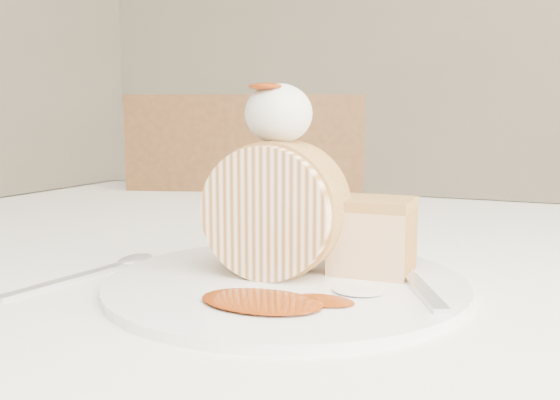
% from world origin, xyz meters
% --- Properties ---
extents(table, '(1.40, 0.90, 0.75)m').
position_xyz_m(table, '(0.00, 0.20, 0.66)').
color(table, white).
rests_on(table, ground).
extents(chair_far, '(0.55, 0.55, 0.93)m').
position_xyz_m(chair_far, '(-0.39, 0.70, 0.53)').
color(chair_far, brown).
rests_on(chair_far, ground).
extents(plate, '(0.31, 0.31, 0.01)m').
position_xyz_m(plate, '(-0.03, 0.03, 0.75)').
color(plate, white).
rests_on(plate, table).
extents(roulade_slice, '(0.11, 0.06, 0.11)m').
position_xyz_m(roulade_slice, '(-0.05, 0.04, 0.81)').
color(roulade_slice, beige).
rests_on(roulade_slice, plate).
extents(cake_chunk, '(0.07, 0.06, 0.05)m').
position_xyz_m(cake_chunk, '(0.02, 0.08, 0.79)').
color(cake_chunk, '#AE8542').
rests_on(cake_chunk, plate).
extents(whipped_cream, '(0.06, 0.06, 0.05)m').
position_xyz_m(whipped_cream, '(-0.05, 0.06, 0.89)').
color(whipped_cream, silver).
rests_on(whipped_cream, roulade_slice).
extents(caramel_drizzle, '(0.03, 0.02, 0.01)m').
position_xyz_m(caramel_drizzle, '(-0.06, 0.04, 0.92)').
color(caramel_drizzle, '#772704').
rests_on(caramel_drizzle, whipped_cream).
extents(caramel_pool, '(0.09, 0.06, 0.00)m').
position_xyz_m(caramel_pool, '(-0.02, -0.04, 0.76)').
color(caramel_pool, '#772704').
rests_on(caramel_pool, plate).
extents(fork, '(0.10, 0.17, 0.00)m').
position_xyz_m(fork, '(0.07, 0.05, 0.76)').
color(fork, silver).
rests_on(fork, plate).
extents(spoon, '(0.04, 0.16, 0.00)m').
position_xyz_m(spoon, '(-0.21, -0.03, 0.75)').
color(spoon, silver).
rests_on(spoon, table).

